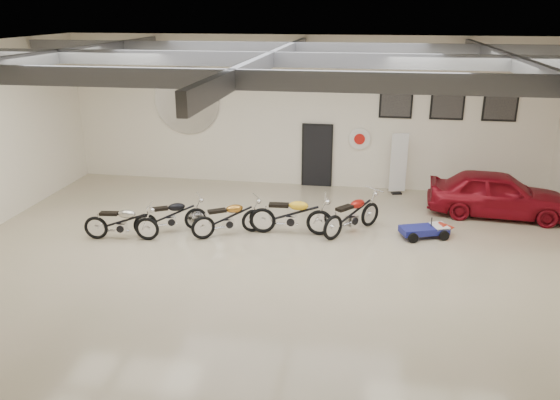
% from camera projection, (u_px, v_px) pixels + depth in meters
% --- Properties ---
extents(floor, '(16.00, 12.00, 0.01)m').
position_uv_depth(floor, '(272.00, 258.00, 13.38)').
color(floor, '#BAA78E').
rests_on(floor, ground).
extents(ceiling, '(16.00, 12.00, 0.01)m').
position_uv_depth(ceiling, '(271.00, 48.00, 11.71)').
color(ceiling, slate).
rests_on(ceiling, back_wall).
extents(back_wall, '(16.00, 0.02, 5.00)m').
position_uv_depth(back_wall, '(303.00, 113.00, 18.13)').
color(back_wall, white).
rests_on(back_wall, floor).
extents(ceiling_beams, '(15.80, 11.80, 0.32)m').
position_uv_depth(ceiling_beams, '(271.00, 59.00, 11.80)').
color(ceiling_beams, slate).
rests_on(ceiling_beams, ceiling).
extents(door, '(0.92, 0.08, 2.10)m').
position_uv_depth(door, '(317.00, 156.00, 18.49)').
color(door, black).
rests_on(door, back_wall).
extents(logo_plaque, '(2.30, 0.06, 1.16)m').
position_uv_depth(logo_plaque, '(187.00, 101.00, 18.59)').
color(logo_plaque, silver).
rests_on(logo_plaque, back_wall).
extents(poster_left, '(1.05, 0.08, 1.35)m').
position_uv_depth(poster_left, '(396.00, 97.00, 17.44)').
color(poster_left, black).
rests_on(poster_left, back_wall).
extents(poster_mid, '(1.05, 0.08, 1.35)m').
position_uv_depth(poster_mid, '(448.00, 98.00, 17.20)').
color(poster_mid, black).
rests_on(poster_mid, back_wall).
extents(poster_right, '(1.05, 0.08, 1.35)m').
position_uv_depth(poster_right, '(501.00, 100.00, 16.95)').
color(poster_right, black).
rests_on(poster_right, back_wall).
extents(oil_sign, '(0.72, 0.10, 0.72)m').
position_uv_depth(oil_sign, '(360.00, 139.00, 18.06)').
color(oil_sign, white).
rests_on(oil_sign, back_wall).
extents(banner_stand, '(0.57, 0.34, 1.98)m').
position_uv_depth(banner_stand, '(398.00, 165.00, 17.69)').
color(banner_stand, white).
rests_on(banner_stand, floor).
extents(motorcycle_silver, '(2.01, 0.81, 1.02)m').
position_uv_depth(motorcycle_silver, '(121.00, 222.00, 14.30)').
color(motorcycle_silver, silver).
rests_on(motorcycle_silver, floor).
extents(motorcycle_black, '(2.00, 1.44, 1.01)m').
position_uv_depth(motorcycle_black, '(171.00, 215.00, 14.75)').
color(motorcycle_black, silver).
rests_on(motorcycle_black, floor).
extents(motorcycle_gold, '(2.02, 1.55, 1.03)m').
position_uv_depth(motorcycle_gold, '(228.00, 217.00, 14.57)').
color(motorcycle_gold, silver).
rests_on(motorcycle_gold, floor).
extents(motorcycle_yellow, '(2.24, 0.81, 1.14)m').
position_uv_depth(motorcycle_yellow, '(291.00, 214.00, 14.64)').
color(motorcycle_yellow, silver).
rests_on(motorcycle_yellow, floor).
extents(motorcycle_red, '(1.87, 2.04, 1.10)m').
position_uv_depth(motorcycle_red, '(352.00, 214.00, 14.74)').
color(motorcycle_red, silver).
rests_on(motorcycle_red, floor).
extents(go_kart, '(1.69, 1.18, 0.56)m').
position_uv_depth(go_kart, '(429.00, 227.00, 14.55)').
color(go_kart, navy).
rests_on(go_kart, floor).
extents(vintage_car, '(1.91, 4.06, 1.34)m').
position_uv_depth(vintage_car, '(497.00, 194.00, 15.94)').
color(vintage_car, maroon).
rests_on(vintage_car, floor).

